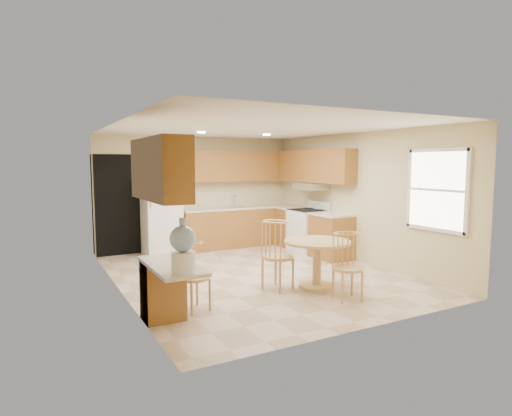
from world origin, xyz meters
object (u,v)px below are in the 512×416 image
stove (308,230)px  chair_table_b (352,261)px  refrigerator (162,215)px  chair_desk (196,270)px  chair_table_a (281,249)px  dining_table (317,257)px  water_crock (183,248)px

stove → chair_table_b: (-1.43, -3.09, 0.10)m
refrigerator → chair_desk: refrigerator is taller
stove → chair_table_a: (-2.03, -2.20, 0.17)m
stove → dining_table: size_ratio=1.08×
chair_table_b → water_crock: bearing=18.6°
refrigerator → dining_table: size_ratio=1.67×
refrigerator → chair_table_b: bearing=-71.5°
chair_table_b → stove: bearing=-101.1°
chair_table_b → dining_table: bearing=-72.4°
chair_desk → chair_table_a: bearing=85.5°
refrigerator → water_crock: refrigerator is taller
refrigerator → dining_table: refrigerator is taller
water_crock → stove: bearing=40.1°
chair_table_b → chair_desk: (-2.04, 0.62, -0.02)m
chair_table_a → chair_desk: bearing=-101.6°
refrigerator → dining_table: bearing=-68.7°
chair_table_b → chair_desk: chair_table_b is taller
stove → water_crock: bearing=-139.9°
water_crock → chair_desk: bearing=61.6°
stove → chair_table_a: 3.00m
stove → water_crock: (-3.92, -3.30, 0.56)m
dining_table → chair_desk: chair_desk is taller
dining_table → chair_table_b: bearing=-86.1°
refrigerator → chair_table_b: size_ratio=1.79×
stove → chair_table_b: size_ratio=1.16×
stove → chair_table_b: bearing=-114.9°
chair_table_b → water_crock: (-2.49, -0.21, 0.46)m
chair_table_b → water_crock: size_ratio=1.62×
chair_table_a → stove: bearing=115.1°
chair_table_a → chair_table_b: size_ratio=1.12×
chair_desk → dining_table: bearing=78.3°
chair_desk → chair_table_b: bearing=58.0°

